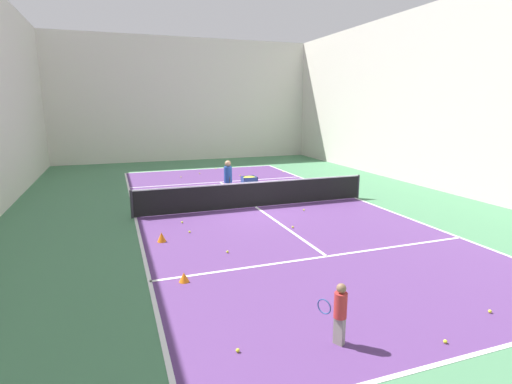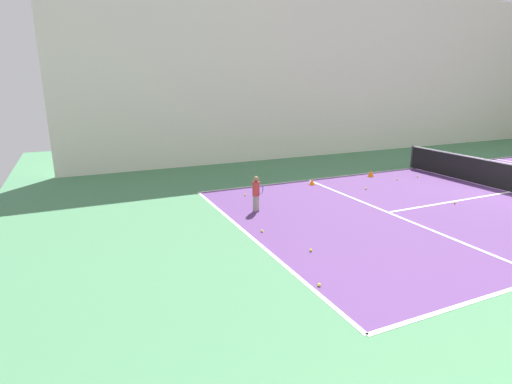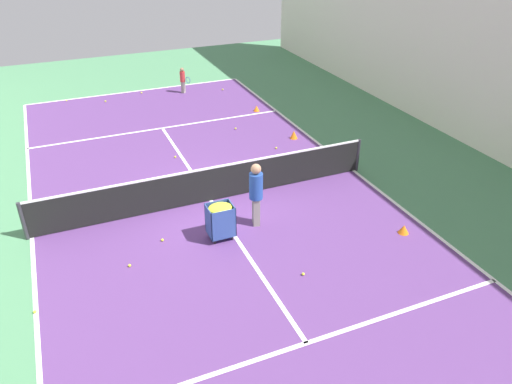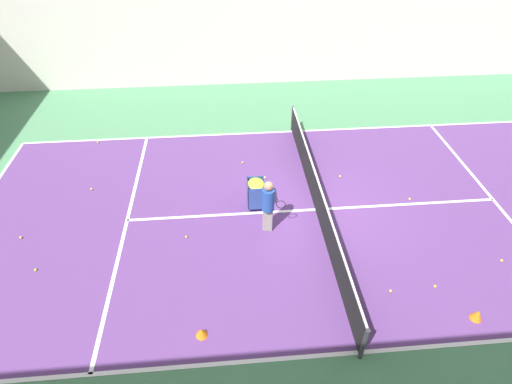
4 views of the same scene
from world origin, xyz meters
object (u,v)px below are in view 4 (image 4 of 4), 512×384
object	(u,v)px
coach_at_net	(268,203)
training_cone_0	(477,315)
tennis_net	(317,196)
ball_cart	(256,189)
training_cone_1	(201,332)

from	to	relation	value
coach_at_net	training_cone_0	size ratio (longest dim) A/B	5.95
tennis_net	training_cone_0	xyz separation A→B (m)	(-4.13, -3.00, -0.40)
ball_cart	coach_at_net	bearing A→B (deg)	-166.51
training_cone_0	training_cone_1	xyz separation A→B (m)	(0.11, 6.45, -0.03)
training_cone_1	coach_at_net	bearing A→B (deg)	-29.49
ball_cart	tennis_net	bearing A→B (deg)	-100.40
ball_cart	training_cone_1	distance (m)	4.68
ball_cart	training_cone_1	xyz separation A→B (m)	(-4.36, 1.61, -0.56)
ball_cart	training_cone_0	xyz separation A→B (m)	(-4.47, -4.84, -0.53)
tennis_net	ball_cart	world-z (taller)	tennis_net
training_cone_0	training_cone_1	distance (m)	6.45
coach_at_net	training_cone_1	bearing A→B (deg)	-106.48
tennis_net	coach_at_net	bearing A→B (deg)	114.44
training_cone_0	coach_at_net	bearing A→B (deg)	53.38
tennis_net	coach_at_net	size ratio (longest dim) A/B	5.59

